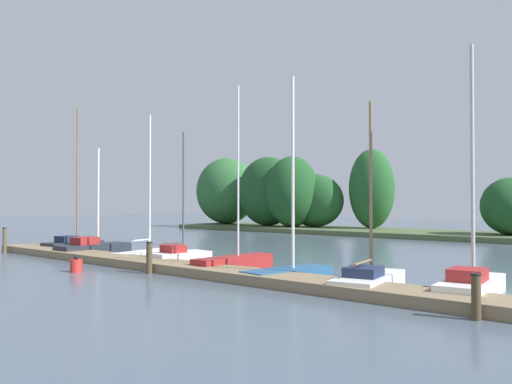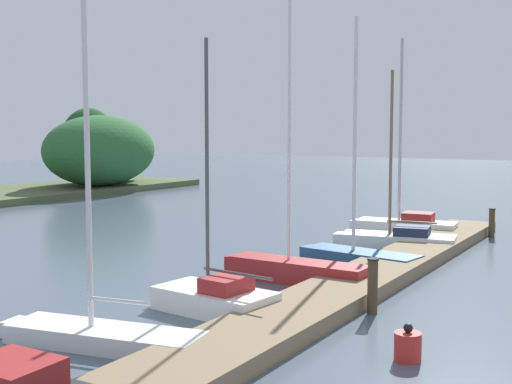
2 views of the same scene
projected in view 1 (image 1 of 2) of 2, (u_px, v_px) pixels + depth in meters
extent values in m
cube|color=#847051|center=(175.00, 267.00, 20.89)|extent=(27.34, 1.80, 0.35)
cube|color=#4C5B38|center=(437.00, 234.00, 41.09)|extent=(52.03, 8.00, 0.40)
ellipsoid|color=#2D6633|center=(226.00, 191.00, 56.54)|extent=(7.23, 5.76, 7.10)
ellipsoid|color=#1E4C23|center=(267.00, 191.00, 51.63)|extent=(6.74, 4.17, 6.80)
ellipsoid|color=#235628|center=(314.00, 201.00, 49.09)|extent=(6.14, 3.35, 4.98)
ellipsoid|color=#235628|center=(372.00, 189.00, 46.66)|extent=(4.18, 3.47, 7.09)
ellipsoid|color=#1E4C23|center=(511.00, 206.00, 37.37)|extent=(4.09, 4.66, 4.12)
ellipsoid|color=#1E4C23|center=(292.00, 192.00, 49.09)|extent=(5.13, 4.64, 6.66)
cube|color=#232833|center=(73.00, 246.00, 29.67)|extent=(1.63, 3.48, 0.52)
cube|color=#232833|center=(95.00, 245.00, 30.92)|extent=(0.78, 0.91, 0.44)
cube|color=#1E2847|center=(67.00, 239.00, 29.33)|extent=(1.04, 1.11, 0.34)
cylinder|color=#7F6647|center=(77.00, 174.00, 29.95)|extent=(0.10, 0.10, 7.68)
cube|color=#232833|center=(93.00, 249.00, 27.20)|extent=(1.42, 3.84, 0.58)
cube|color=#232833|center=(120.00, 248.00, 28.53)|extent=(0.75, 0.97, 0.49)
cube|color=maroon|center=(85.00, 241.00, 26.84)|extent=(1.01, 1.17, 0.38)
cylinder|color=silver|center=(98.00, 196.00, 27.47)|extent=(0.12, 0.12, 5.00)
cube|color=white|center=(146.00, 254.00, 25.83)|extent=(1.74, 3.93, 0.36)
cube|color=white|center=(168.00, 252.00, 27.31)|extent=(0.74, 1.04, 0.30)
cylinder|color=silver|center=(150.00, 182.00, 26.14)|extent=(0.10, 0.10, 6.77)
cylinder|color=silver|center=(141.00, 240.00, 25.58)|extent=(0.32, 1.31, 0.07)
cube|color=white|center=(180.00, 258.00, 23.58)|extent=(1.62, 2.81, 0.51)
cube|color=white|center=(201.00, 256.00, 24.40)|extent=(0.81, 0.75, 0.43)
cube|color=maroon|center=(173.00, 249.00, 23.36)|extent=(1.09, 0.91, 0.33)
cylinder|color=#4C4C51|center=(183.00, 191.00, 23.77)|extent=(0.08, 0.08, 5.46)
cylinder|color=#4C4C51|center=(168.00, 243.00, 23.15)|extent=(0.26, 1.87, 0.07)
cube|color=maroon|center=(233.00, 263.00, 21.11)|extent=(1.00, 3.83, 0.58)
cube|color=maroon|center=(261.00, 260.00, 22.39)|extent=(0.53, 0.96, 0.49)
cylinder|color=silver|center=(238.00, 170.00, 21.39)|extent=(0.08, 0.08, 6.96)
cube|color=#285684|center=(288.00, 274.00, 18.69)|extent=(1.67, 3.70, 0.39)
cube|color=#285684|center=(318.00, 271.00, 19.74)|extent=(0.76, 0.98, 0.33)
cylinder|color=silver|center=(293.00, 172.00, 18.93)|extent=(0.11, 0.11, 6.94)
cube|color=white|center=(368.00, 282.00, 16.57)|extent=(2.00, 3.97, 0.46)
cube|color=white|center=(384.00, 276.00, 18.04)|extent=(0.89, 1.07, 0.39)
cube|color=#1E2847|center=(363.00, 272.00, 16.17)|extent=(1.19, 1.30, 0.30)
cylinder|color=#7F6647|center=(371.00, 187.00, 16.87)|extent=(0.11, 0.11, 5.55)
cylinder|color=#7F6647|center=(364.00, 262.00, 16.19)|extent=(0.38, 1.64, 0.08)
cube|color=white|center=(471.00, 288.00, 15.18)|extent=(1.65, 3.83, 0.53)
cube|color=white|center=(483.00, 282.00, 16.56)|extent=(0.78, 1.00, 0.45)
cube|color=maroon|center=(467.00, 275.00, 14.81)|extent=(1.05, 1.21, 0.35)
cylinder|color=#B7B7BC|center=(472.00, 161.00, 15.48)|extent=(0.12, 0.12, 6.92)
cylinder|color=brown|center=(5.00, 241.00, 28.13)|extent=(0.20, 0.20, 1.35)
cylinder|color=black|center=(5.00, 228.00, 28.15)|extent=(0.23, 0.23, 0.04)
cylinder|color=#4C3D28|center=(149.00, 258.00, 20.20)|extent=(0.22, 0.22, 1.18)
cylinder|color=black|center=(149.00, 242.00, 20.21)|extent=(0.26, 0.26, 0.04)
cylinder|color=#4C3D28|center=(476.00, 298.00, 12.24)|extent=(0.22, 0.22, 1.05)
cylinder|color=black|center=(476.00, 274.00, 12.25)|extent=(0.25, 0.25, 0.04)
cylinder|color=red|center=(76.00, 266.00, 20.59)|extent=(0.47, 0.47, 0.50)
sphere|color=black|center=(76.00, 257.00, 20.60)|extent=(0.17, 0.17, 0.17)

